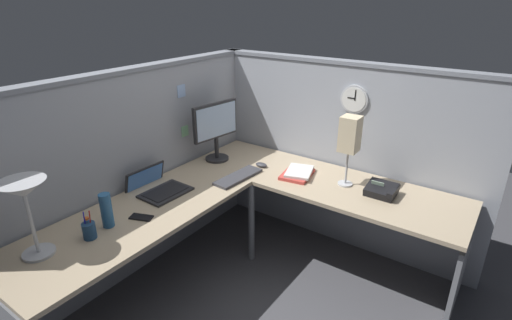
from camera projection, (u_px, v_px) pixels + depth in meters
The scene contains 18 objects.
ground_plane at pixel (256, 275), 3.08m from camera, with size 6.80×6.80×0.00m, color #47474C.
cubicle_wall_back at pixel (135, 174), 2.96m from camera, with size 2.57×0.12×1.58m.
cubicle_wall_right at pixel (341, 156), 3.29m from camera, with size 0.12×2.37×1.58m.
desk at pixel (250, 216), 2.70m from camera, with size 2.35×2.15×0.73m.
monitor at pixel (216, 127), 3.26m from camera, with size 0.46×0.20×0.50m.
laptop at pixel (157, 187), 2.84m from camera, with size 0.35×0.39×0.22m.
keyboard at pixel (238, 177), 3.03m from camera, with size 0.43×0.14×0.02m, color #38383D.
computer_mouse at pixel (261, 165), 3.23m from camera, with size 0.06×0.10×0.03m, color #38383D.
desk_lamp_dome at pixel (24, 195), 2.00m from camera, with size 0.24×0.24×0.44m.
pen_cup at pixel (89, 230), 2.27m from camera, with size 0.08×0.08×0.18m.
cell_phone at pixel (141, 217), 2.49m from camera, with size 0.07×0.14×0.01m, color black.
thermos_flask at pixel (106, 210), 2.36m from camera, with size 0.07×0.07×0.22m, color #26598C.
office_phone at pixel (382, 190), 2.76m from camera, with size 0.19×0.21×0.11m.
book_stack at pixel (298, 173), 3.07m from camera, with size 0.32×0.27×0.04m.
desk_lamp_paper at pixel (350, 136), 2.78m from camera, with size 0.13×0.13×0.53m.
wall_clock at pixel (355, 99), 3.00m from camera, with size 0.04×0.22×0.22m.
pinned_note_leftmost at pixel (181, 91), 3.09m from camera, with size 0.08×0.00×0.10m, color #99B7E5.
pinned_note_middle at pixel (185, 131), 3.23m from camera, with size 0.08×0.00×0.09m, color #8CCC99.
Camera 1 is at (-2.03, -1.43, 2.04)m, focal length 27.41 mm.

